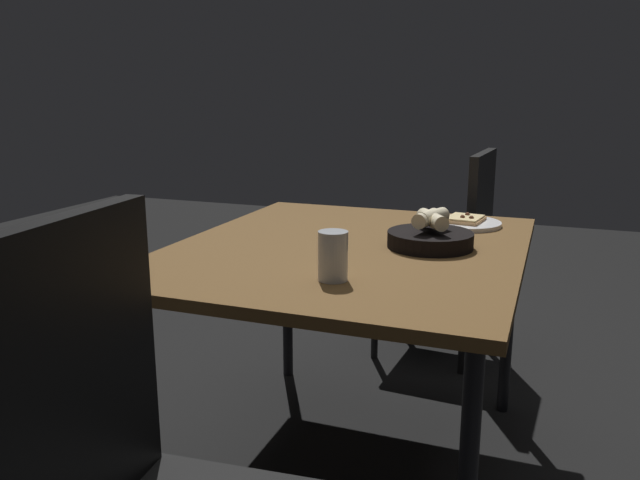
# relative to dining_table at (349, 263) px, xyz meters

# --- Properties ---
(ground) EXTENTS (8.00, 8.00, 0.00)m
(ground) POSITION_rel_dining_table_xyz_m (0.00, 0.00, -0.65)
(ground) COLOR black
(dining_table) EXTENTS (0.98, 1.18, 0.71)m
(dining_table) POSITION_rel_dining_table_xyz_m (0.00, 0.00, 0.00)
(dining_table) COLOR brown
(dining_table) RESTS_ON ground
(pizza_plate) EXTENTS (0.24, 0.24, 0.04)m
(pizza_plate) POSITION_rel_dining_table_xyz_m (-0.27, -0.40, 0.07)
(pizza_plate) COLOR white
(pizza_plate) RESTS_ON dining_table
(bread_basket) EXTENTS (0.24, 0.24, 0.11)m
(bread_basket) POSITION_rel_dining_table_xyz_m (-0.22, -0.06, 0.09)
(bread_basket) COLOR black
(bread_basket) RESTS_ON dining_table
(beer_glass) EXTENTS (0.07, 0.07, 0.12)m
(beer_glass) POSITION_rel_dining_table_xyz_m (-0.07, 0.34, 0.11)
(beer_glass) COLOR silver
(beer_glass) RESTS_ON dining_table
(chair_far) EXTENTS (0.47, 0.47, 0.90)m
(chair_far) POSITION_rel_dining_table_xyz_m (-0.14, -0.98, -0.14)
(chair_far) COLOR black
(chair_far) RESTS_ON ground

